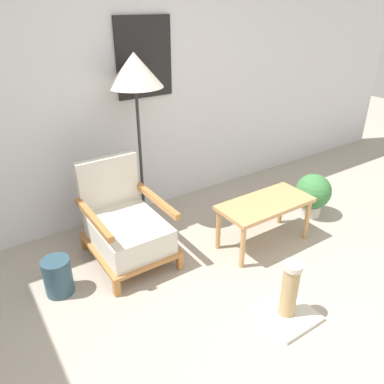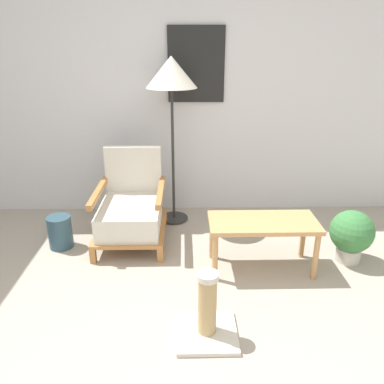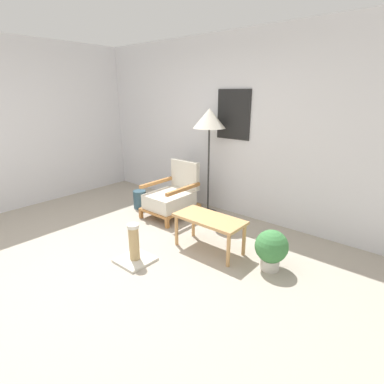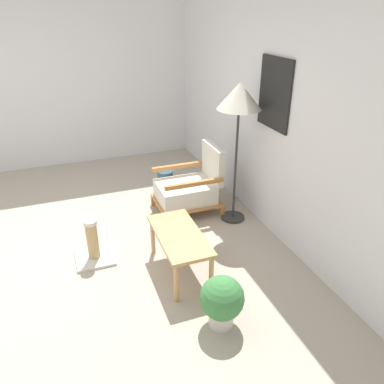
% 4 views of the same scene
% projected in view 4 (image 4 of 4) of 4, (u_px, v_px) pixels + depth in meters
% --- Properties ---
extents(ground_plane, '(14.00, 14.00, 0.00)m').
position_uv_depth(ground_plane, '(52.00, 259.00, 3.89)').
color(ground_plane, '#A89E8E').
extents(wall_back, '(8.00, 0.09, 2.70)m').
position_uv_depth(wall_back, '(270.00, 109.00, 4.04)').
color(wall_back, silver).
rests_on(wall_back, ground_plane).
extents(wall_left, '(0.06, 8.00, 2.70)m').
position_uv_depth(wall_left, '(66.00, 79.00, 5.68)').
color(wall_left, silver).
rests_on(wall_left, ground_plane).
extents(armchair, '(0.62, 0.78, 0.83)m').
position_uv_depth(armchair, '(190.00, 188.00, 4.68)').
color(armchair, '#B2753D').
rests_on(armchair, ground_plane).
extents(floor_lamp, '(0.48, 0.48, 1.64)m').
position_uv_depth(floor_lamp, '(239.00, 101.00, 3.98)').
color(floor_lamp, '#2D2D2D').
rests_on(floor_lamp, ground_plane).
extents(coffee_table, '(0.87, 0.41, 0.43)m').
position_uv_depth(coffee_table, '(179.00, 239.00, 3.55)').
color(coffee_table, tan).
rests_on(coffee_table, ground_plane).
extents(vase, '(0.21, 0.21, 0.30)m').
position_uv_depth(vase, '(165.00, 181.00, 5.25)').
color(vase, '#2D4C5B').
rests_on(vase, ground_plane).
extents(potted_plant, '(0.36, 0.36, 0.46)m').
position_uv_depth(potted_plant, '(222.00, 300.00, 2.98)').
color(potted_plant, beige).
rests_on(potted_plant, ground_plane).
extents(scratching_post, '(0.39, 0.39, 0.46)m').
position_uv_depth(scratching_post, '(93.00, 247.00, 3.82)').
color(scratching_post, beige).
rests_on(scratching_post, ground_plane).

